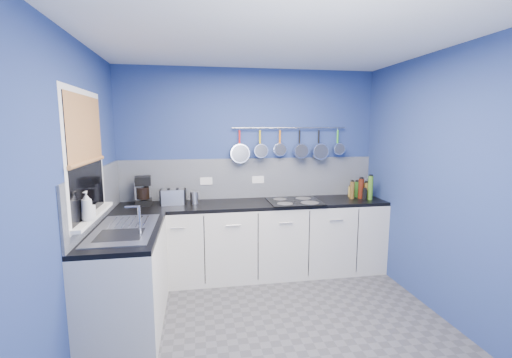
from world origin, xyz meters
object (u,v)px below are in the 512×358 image
object	(u,v)px
soap_bottle_b	(88,209)
coffee_maker	(143,191)
hob	(294,201)
soap_bottle_a	(87,206)
canister	(194,198)
toaster	(173,197)
paper_towel	(140,194)

from	to	relation	value
soap_bottle_b	coffee_maker	distance (m)	1.20
soap_bottle_b	coffee_maker	bearing A→B (deg)	77.75
soap_bottle_b	coffee_maker	world-z (taller)	coffee_maker
hob	soap_bottle_b	bearing A→B (deg)	-153.05
soap_bottle_a	hob	world-z (taller)	soap_bottle_a
soap_bottle_a	hob	distance (m)	2.29
coffee_maker	canister	bearing A→B (deg)	-10.06
soap_bottle_a	canister	xyz separation A→B (m)	(0.83, 1.17, -0.20)
toaster	paper_towel	bearing A→B (deg)	166.48
soap_bottle_a	paper_towel	world-z (taller)	soap_bottle_a
soap_bottle_a	soap_bottle_b	distance (m)	0.05
soap_bottle_a	soap_bottle_b	size ratio (longest dim) A/B	1.39
soap_bottle_b	coffee_maker	xyz separation A→B (m)	(0.25, 1.17, -0.07)
hob	canister	bearing A→B (deg)	174.68
soap_bottle_a	hob	xyz separation A→B (m)	(2.02, 1.06, -0.26)
soap_bottle_b	hob	world-z (taller)	soap_bottle_b
soap_bottle_b	canister	size ratio (longest dim) A/B	1.22
soap_bottle_a	paper_towel	distance (m)	1.25
soap_bottle_b	toaster	xyz separation A→B (m)	(0.59, 1.14, -0.15)
soap_bottle_b	hob	xyz separation A→B (m)	(2.02, 1.02, -0.23)
soap_bottle_b	toaster	distance (m)	1.29
soap_bottle_a	paper_towel	xyz separation A→B (m)	(0.21, 1.22, -0.14)
soap_bottle_a	canister	world-z (taller)	soap_bottle_a
paper_towel	toaster	xyz separation A→B (m)	(0.38, -0.05, -0.04)
soap_bottle_b	hob	size ratio (longest dim) A/B	0.28
toaster	hob	distance (m)	1.43
toaster	canister	distance (m)	0.24
coffee_maker	canister	size ratio (longest dim) A/B	2.34
soap_bottle_b	canister	xyz separation A→B (m)	(0.83, 1.14, -0.17)
paper_towel	coffee_maker	size ratio (longest dim) A/B	0.77
coffee_maker	toaster	distance (m)	0.35
coffee_maker	soap_bottle_a	bearing A→B (deg)	-108.70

